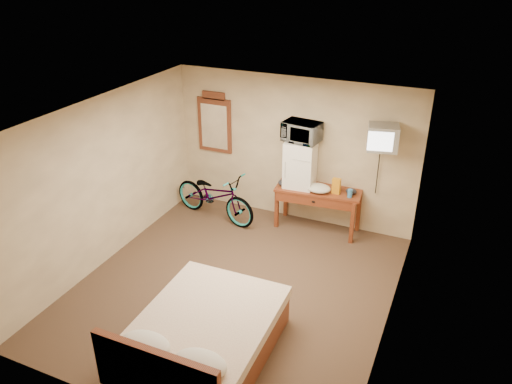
% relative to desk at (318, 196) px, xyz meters
% --- Properties ---
extents(room, '(4.60, 4.64, 2.50)m').
position_rel_desk_xyz_m(room, '(-0.56, -2.00, 0.62)').
color(room, '#422B21').
rests_on(room, ground).
extents(desk, '(1.44, 0.67, 0.75)m').
position_rel_desk_xyz_m(desk, '(0.00, 0.00, 0.00)').
color(desk, brown).
rests_on(desk, floor).
extents(mini_fridge, '(0.51, 0.49, 0.78)m').
position_rel_desk_xyz_m(mini_fridge, '(-0.34, 0.04, 0.51)').
color(mini_fridge, white).
rests_on(mini_fridge, desk).
extents(microwave, '(0.63, 0.47, 0.32)m').
position_rel_desk_xyz_m(microwave, '(-0.34, 0.04, 1.06)').
color(microwave, white).
rests_on(microwave, mini_fridge).
extents(snack_bag, '(0.13, 0.08, 0.26)m').
position_rel_desk_xyz_m(snack_bag, '(0.30, -0.01, 0.25)').
color(snack_bag, orange).
rests_on(snack_bag, desk).
extents(blue_cup, '(0.08, 0.08, 0.14)m').
position_rel_desk_xyz_m(blue_cup, '(0.54, -0.06, 0.18)').
color(blue_cup, '#387EC1').
rests_on(blue_cup, desk).
extents(cloth_cream, '(0.40, 0.31, 0.12)m').
position_rel_desk_xyz_m(cloth_cream, '(0.02, -0.06, 0.18)').
color(cloth_cream, beige).
rests_on(cloth_cream, desk).
extents(cloth_dark_a, '(0.30, 0.22, 0.11)m').
position_rel_desk_xyz_m(cloth_dark_a, '(-0.52, -0.08, 0.17)').
color(cloth_dark_a, black).
rests_on(cloth_dark_a, desk).
extents(cloth_dark_b, '(0.18, 0.15, 0.08)m').
position_rel_desk_xyz_m(cloth_dark_b, '(0.53, 0.08, 0.16)').
color(cloth_dark_b, black).
rests_on(cloth_dark_b, desk).
extents(crt_television, '(0.51, 0.60, 0.38)m').
position_rel_desk_xyz_m(crt_television, '(0.94, 0.02, 1.15)').
color(crt_television, black).
rests_on(crt_television, room).
extents(wall_mirror, '(0.64, 0.04, 1.09)m').
position_rel_desk_xyz_m(wall_mirror, '(-2.03, 0.27, 0.90)').
color(wall_mirror, brown).
rests_on(wall_mirror, room).
extents(bicycle, '(1.75, 0.91, 0.88)m').
position_rel_desk_xyz_m(bicycle, '(-1.76, -0.32, -0.19)').
color(bicycle, black).
rests_on(bicycle, floor).
extents(bed, '(1.49, 1.98, 0.90)m').
position_rel_desk_xyz_m(bed, '(-0.31, -3.38, -0.34)').
color(bed, brown).
rests_on(bed, floor).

